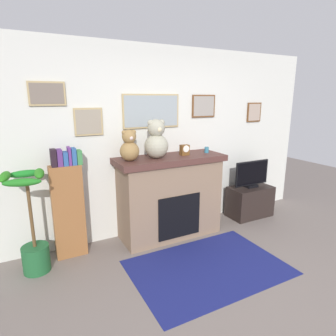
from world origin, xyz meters
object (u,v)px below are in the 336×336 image
at_px(candle_jar, 207,150).
at_px(teddy_bear_tan, 129,147).
at_px(bookshelf, 68,206).
at_px(potted_plant, 32,234).
at_px(television, 252,174).
at_px(mantel_clock, 185,150).
at_px(fireplace, 170,196).
at_px(teddy_bear_cream, 156,141).
at_px(tv_stand, 250,201).

distance_m(candle_jar, teddy_bear_tan, 1.17).
height_order(bookshelf, candle_jar, bookshelf).
relative_size(potted_plant, teddy_bear_tan, 2.99).
height_order(television, mantel_clock, mantel_clock).
height_order(potted_plant, teddy_bear_tan, teddy_bear_tan).
bearing_deg(fireplace, teddy_bear_tan, -178.19).
height_order(teddy_bear_tan, teddy_bear_cream, teddy_bear_cream).
bearing_deg(teddy_bear_cream, candle_jar, 0.05).
xyz_separation_m(fireplace, teddy_bear_tan, (-0.58, -0.02, 0.74)).
bearing_deg(candle_jar, teddy_bear_tan, -179.98).
bearing_deg(fireplace, bookshelf, 176.87).
bearing_deg(bookshelf, teddy_bear_tan, -6.82).
relative_size(bookshelf, candle_jar, 16.11).
distance_m(tv_stand, candle_jar, 1.29).
distance_m(fireplace, teddy_bear_cream, 0.82).
relative_size(potted_plant, candle_jar, 13.87).
distance_m(television, mantel_clock, 1.36).
height_order(bookshelf, television, bookshelf).
bearing_deg(fireplace, television, -1.09).
xyz_separation_m(tv_stand, mantel_clock, (-1.26, 0.01, 0.97)).
height_order(candle_jar, teddy_bear_tan, teddy_bear_tan).
distance_m(tv_stand, television, 0.46).
bearing_deg(bookshelf, mantel_clock, -3.40).
relative_size(fireplace, tv_stand, 2.10).
xyz_separation_m(bookshelf, teddy_bear_cream, (1.13, -0.09, 0.73)).
distance_m(bookshelf, television, 2.82).
bearing_deg(teddy_bear_cream, teddy_bear_tan, 179.98).
bearing_deg(teddy_bear_tan, potted_plant, -176.05).
height_order(potted_plant, tv_stand, potted_plant).
distance_m(tv_stand, teddy_bear_tan, 2.32).
relative_size(bookshelf, teddy_bear_tan, 3.48).
bearing_deg(teddy_bear_cream, potted_plant, -176.99).
height_order(bookshelf, tv_stand, bookshelf).
bearing_deg(tv_stand, mantel_clock, 179.67).
relative_size(tv_stand, teddy_bear_cream, 1.41).
bearing_deg(mantel_clock, fireplace, 174.93).
bearing_deg(candle_jar, television, -0.67).
bearing_deg(tv_stand, teddy_bear_cream, 179.72).
distance_m(bookshelf, teddy_bear_cream, 1.35).
relative_size(fireplace, potted_plant, 1.28).
relative_size(television, candle_jar, 7.62).
distance_m(fireplace, tv_stand, 1.52).
distance_m(fireplace, candle_jar, 0.84).
bearing_deg(television, bookshelf, 177.94).
relative_size(television, teddy_bear_cream, 1.28).
distance_m(potted_plant, candle_jar, 2.46).
xyz_separation_m(fireplace, tv_stand, (1.48, -0.03, -0.33)).
xyz_separation_m(fireplace, candle_jar, (0.59, -0.02, 0.61)).
bearing_deg(tv_stand, television, -90.00).
relative_size(potted_plant, television, 1.82).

